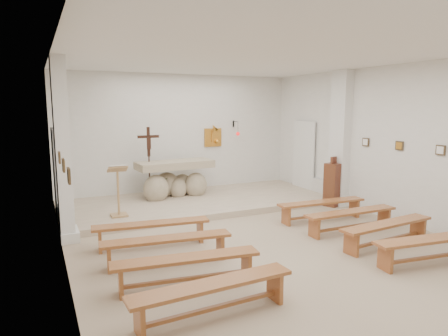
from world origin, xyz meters
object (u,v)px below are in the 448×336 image
crucifix_stand (149,157)px  bench_right_third (387,228)px  altar (174,181)px  bench_right_front (322,206)px  bench_right_fourth (432,244)px  donation_pedestal (333,184)px  bench_left_third (186,264)px  bench_left_second (167,244)px  bench_left_front (152,228)px  lectern (118,191)px  bench_left_fourth (213,291)px  bench_right_second (351,216)px

crucifix_stand → bench_right_third: bearing=-59.6°
altar → bench_right_front: altar is taller
bench_right_front → bench_right_fourth: 2.82m
donation_pedestal → bench_left_third: 5.82m
bench_right_front → bench_right_third: same height
bench_left_second → bench_right_third: 4.06m
bench_left_front → crucifix_stand: bearing=83.0°
lectern → bench_right_front: 4.59m
bench_right_front → crucifix_stand: bearing=136.4°
bench_left_fourth → donation_pedestal: bearing=34.2°
bench_left_front → altar: bearing=72.2°
lectern → donation_pedestal: (5.33, -0.84, -0.16)m
bench_right_third → bench_left_fourth: bearing=-170.9°
bench_left_third → bench_right_second: bearing=20.9°
lectern → bench_left_second: (0.26, -2.74, -0.39)m
bench_left_fourth → bench_left_third: bearing=87.5°
bench_left_fourth → bench_right_front: bearing=33.1°
bench_right_third → bench_left_front: bearing=150.3°
lectern → bench_left_fourth: lectern is taller
altar → crucifix_stand: (-0.64, 0.15, 0.69)m
bench_right_front → bench_left_fourth: bearing=-140.7°
lectern → crucifix_stand: 1.99m
bench_right_third → bench_left_second: bearing=162.3°
crucifix_stand → bench_left_third: (-0.86, -5.23, -0.91)m
bench_left_third → bench_right_third: bearing=7.5°
crucifix_stand → bench_left_fourth: size_ratio=0.88×
donation_pedestal → bench_left_third: (-5.08, -2.84, -0.23)m
crucifix_stand → bench_right_fourth: crucifix_stand is taller
donation_pedestal → bench_left_front: (-5.08, -0.96, -0.23)m
bench_right_front → bench_left_front: bearing=-176.2°
crucifix_stand → donation_pedestal: size_ratio=1.46×
lectern → bench_right_fourth: bearing=-46.4°
donation_pedestal → bench_left_front: bearing=173.1°
crucifix_stand → bench_right_fourth: bearing=-63.5°
bench_left_third → bench_right_front: bearing=32.9°
lectern → bench_right_third: lectern is taller
bench_left_front → bench_right_third: 4.37m
bench_left_third → altar: bearing=81.0°
bench_left_third → lectern: bearing=101.5°
bench_left_second → bench_left_fourth: 1.88m
bench_right_second → bench_right_third: 0.94m
crucifix_stand → bench_right_third: crucifix_stand is taller
lectern → bench_right_fourth: 6.26m
crucifix_stand → bench_right_front: 4.65m
bench_left_front → bench_right_fourth: (3.95, -2.82, 0.00)m
bench_right_third → crucifix_stand: bearing=116.2°
altar → bench_left_second: bearing=-114.2°
bench_left_fourth → bench_right_fourth: size_ratio=0.99×
bench_left_third → bench_left_fourth: size_ratio=1.01×
bench_left_second → bench_left_fourth: (0.00, -1.88, 0.00)m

